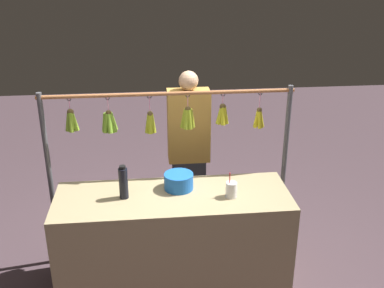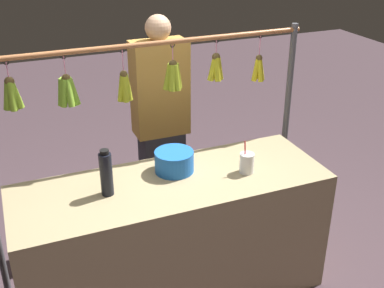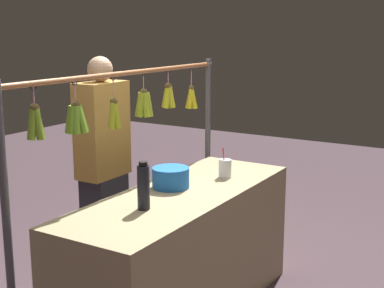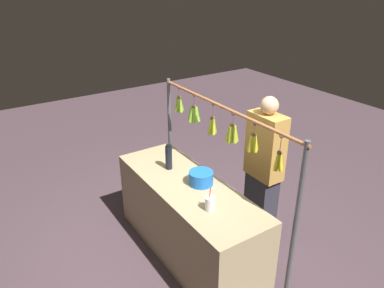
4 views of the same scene
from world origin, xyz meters
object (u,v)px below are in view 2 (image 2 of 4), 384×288
object	(u,v)px
blue_bucket	(174,161)
vendor_person	(161,128)
drink_cup	(247,163)
water_bottle	(106,173)

from	to	relation	value
blue_bucket	vendor_person	size ratio (longest dim) A/B	0.14
drink_cup	vendor_person	bearing A→B (deg)	-73.88
water_bottle	vendor_person	world-z (taller)	vendor_person
vendor_person	drink_cup	bearing A→B (deg)	106.12
water_bottle	drink_cup	distance (m)	0.85
drink_cup	water_bottle	bearing A→B (deg)	-5.03
blue_bucket	drink_cup	world-z (taller)	drink_cup
blue_bucket	vendor_person	bearing A→B (deg)	-102.28
water_bottle	drink_cup	world-z (taller)	water_bottle
blue_bucket	drink_cup	distance (m)	0.44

